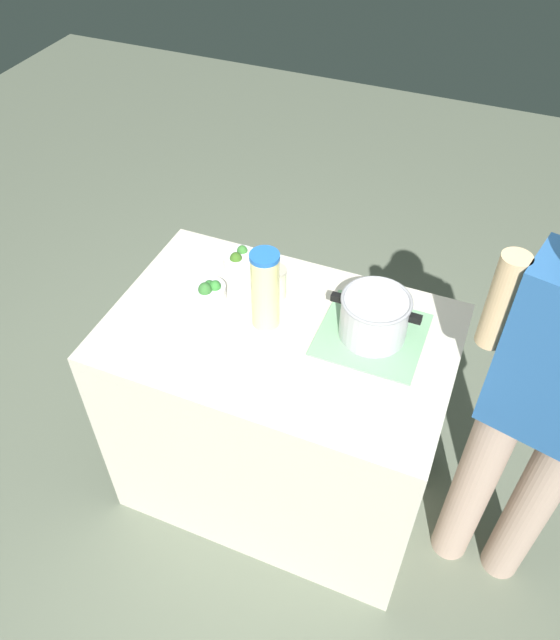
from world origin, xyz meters
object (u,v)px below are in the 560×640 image
at_px(broccoli_bowl_front, 209,291).
at_px(mason_jar, 276,283).
at_px(person_cook, 541,415).
at_px(lemonade_pitcher, 265,290).
at_px(broccoli_bowl_center, 240,260).
at_px(cooking_pot, 374,316).

bearing_deg(broccoli_bowl_front, mason_jar, 25.17).
height_order(mason_jar, broccoli_bowl_front, mason_jar).
height_order(broccoli_bowl_front, person_cook, person_cook).
relative_size(lemonade_pitcher, mason_jar, 2.42).
xyz_separation_m(mason_jar, broccoli_bowl_center, (-0.19, 0.10, -0.03)).
distance_m(broccoli_bowl_center, person_cook, 1.15).
xyz_separation_m(broccoli_bowl_front, person_cook, (1.14, -0.08, -0.05)).
relative_size(cooking_pot, person_cook, 0.18).
bearing_deg(broccoli_bowl_front, broccoli_bowl_center, 83.27).
distance_m(lemonade_pitcher, mason_jar, 0.16).
bearing_deg(lemonade_pitcher, cooking_pot, 12.12).
distance_m(cooking_pot, broccoli_bowl_front, 0.58).
height_order(cooking_pot, broccoli_bowl_front, cooking_pot).
relative_size(broccoli_bowl_front, person_cook, 0.07).
bearing_deg(person_cook, mason_jar, 169.33).
distance_m(mason_jar, broccoli_bowl_front, 0.24).
bearing_deg(person_cook, broccoli_bowl_center, 166.04).
distance_m(cooking_pot, person_cook, 0.58).
bearing_deg(broccoli_bowl_front, lemonade_pitcher, -8.66).
bearing_deg(broccoli_bowl_center, broccoli_bowl_front, -96.73).
height_order(mason_jar, broccoli_bowl_center, mason_jar).
bearing_deg(cooking_pot, broccoli_bowl_center, 163.79).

